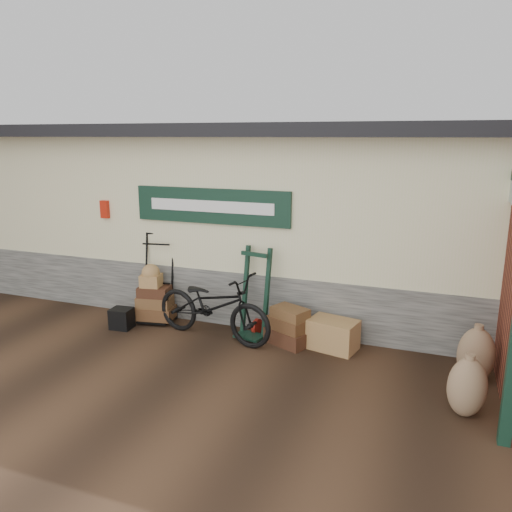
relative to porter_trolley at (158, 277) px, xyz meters
The scene contains 10 objects.
ground 1.69m from the porter_trolley, 34.11° to the right, with size 80.00×80.00×0.00m, color black.
station_building 2.43m from the porter_trolley, 56.47° to the left, with size 14.40×4.10×3.20m.
porter_trolley is the anchor object (origin of this frame).
green_barrow 1.77m from the porter_trolley, ahead, with size 0.50×0.42×1.39m, color black, non-canonical shape.
suitcase_stack 2.40m from the porter_trolley, ahead, with size 0.65×0.41×0.58m, color #3E2513, non-canonical shape.
wicker_hamper 3.06m from the porter_trolley, ahead, with size 0.68×0.44×0.44m, color olive.
black_trunk 0.88m from the porter_trolley, 120.29° to the right, with size 0.33×0.28×0.33m, color black.
bicycle 1.30m from the porter_trolley, 19.82° to the right, with size 2.01×0.70×1.17m, color black.
burlap_sack_left 4.93m from the porter_trolley, ahead, with size 0.45×0.38×0.72m, color brown.
burlap_sack_right 4.98m from the porter_trolley, 16.78° to the right, with size 0.43×0.36×0.69m, color brown.
Camera 1 is at (3.07, -6.04, 3.03)m, focal length 35.00 mm.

